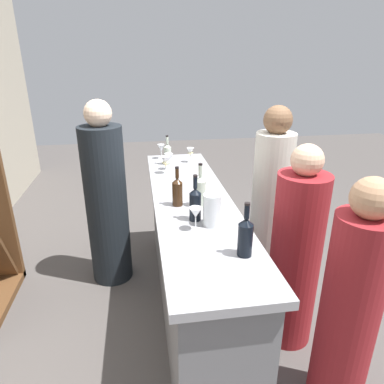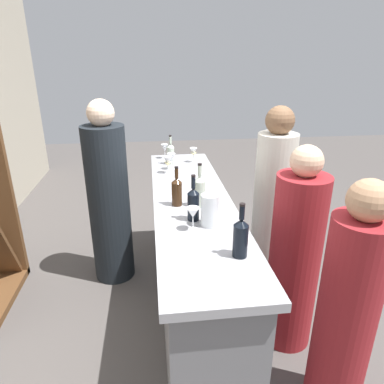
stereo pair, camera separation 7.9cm
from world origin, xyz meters
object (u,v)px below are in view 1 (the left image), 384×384
wine_glass_far_left (166,162)px  person_center_guest (349,310)px  wine_bottle_rightmost_clear_pale (168,153)px  wine_glass_near_right (169,158)px  wine_glass_far_center (161,149)px  person_right_guest (295,257)px  wine_bottle_leftmost_near_black (245,236)px  person_left_guest (270,208)px  wine_bottle_second_left_near_black (195,203)px  wine_bottle_second_right_amber_brown (177,191)px  person_server_behind (107,202)px  water_pitcher (212,210)px  wine_glass_near_center (196,213)px  wine_bottle_center_clear_pale (200,190)px  wine_glass_near_left (190,152)px

wine_glass_far_left → person_center_guest: person_center_guest is taller
wine_bottle_rightmost_clear_pale → wine_glass_near_right: wine_bottle_rightmost_clear_pale is taller
wine_bottle_rightmost_clear_pale → wine_glass_far_center: 0.21m
person_right_guest → wine_glass_far_center: bearing=-42.3°
wine_glass_near_right → wine_glass_far_center: (0.37, 0.04, -0.00)m
wine_bottle_leftmost_near_black → person_left_guest: size_ratio=0.19×
wine_bottle_second_left_near_black → wine_bottle_second_right_amber_brown: 0.26m
person_center_guest → wine_bottle_leftmost_near_black: bearing=-26.0°
person_left_guest → person_server_behind: 1.42m
wine_glass_far_left → water_pitcher: 1.07m
wine_glass_near_center → wine_glass_far_left: wine_glass_far_left is taller
wine_glass_near_right → water_pitcher: (-1.16, -0.16, -0.00)m
wine_bottle_rightmost_clear_pale → person_right_guest: bearing=-149.7°
wine_bottle_rightmost_clear_pale → person_center_guest: person_center_guest is taller
person_right_guest → person_server_behind: bearing=-16.5°
wine_glass_far_left → wine_bottle_center_clear_pale: bearing=-166.8°
wine_bottle_second_left_near_black → wine_bottle_leftmost_near_black: bearing=-157.4°
wine_glass_near_center → water_pitcher: water_pitcher is taller
person_right_guest → wine_bottle_leftmost_near_black: bearing=57.9°
wine_bottle_second_left_near_black → person_server_behind: (0.91, 0.64, -0.34)m
wine_bottle_second_right_amber_brown → wine_glass_far_left: wine_bottle_second_right_amber_brown is taller
wine_bottle_center_clear_pale → person_right_guest: 0.80m
wine_bottle_second_left_near_black → person_center_guest: person_center_guest is taller
wine_glass_near_center → person_right_guest: person_right_guest is taller
water_pitcher → person_right_guest: 0.73m
wine_bottle_center_clear_pale → person_left_guest: (0.37, -0.67, -0.34)m
wine_glass_near_right → person_left_guest: size_ratio=0.09×
wine_glass_far_center → person_server_behind: person_server_behind is taller
wine_bottle_second_right_amber_brown → wine_glass_near_right: wine_bottle_second_right_amber_brown is taller
wine_bottle_leftmost_near_black → wine_bottle_rightmost_clear_pale: bearing=8.6°
wine_bottle_center_clear_pale → wine_glass_near_left: bearing=-4.9°
wine_glass_near_left → wine_glass_near_center: size_ratio=0.98×
wine_bottle_rightmost_clear_pale → person_right_guest: (-1.29, -0.76, -0.41)m
person_left_guest → wine_bottle_rightmost_clear_pale: bearing=-38.0°
wine_bottle_second_left_near_black → wine_glass_near_right: bearing=3.7°
wine_bottle_second_right_amber_brown → wine_glass_far_center: wine_bottle_second_right_amber_brown is taller
wine_bottle_second_right_amber_brown → wine_bottle_leftmost_near_black: bearing=-158.7°
person_right_guest → water_pitcher: bearing=22.1°
person_right_guest → wine_glass_near_left: bearing=-48.8°
wine_glass_far_left → wine_glass_far_center: size_ratio=1.04×
wine_glass_near_center → wine_glass_far_center: size_ratio=1.00×
wine_glass_near_center → person_server_behind: size_ratio=0.09×
wine_bottle_second_left_near_black → person_server_behind: 1.16m
wine_bottle_rightmost_clear_pale → person_center_guest: size_ratio=0.20×
wine_glass_near_center → wine_glass_far_left: 1.10m
wine_bottle_second_left_near_black → person_center_guest: (-0.61, -0.76, -0.43)m
person_left_guest → person_center_guest: (-1.19, -0.02, -0.09)m
wine_bottle_second_right_amber_brown → wine_glass_far_center: (1.19, 0.03, -0.00)m
wine_bottle_second_right_amber_brown → wine_glass_near_right: size_ratio=1.89×
wine_glass_far_left → person_server_behind: 0.63m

